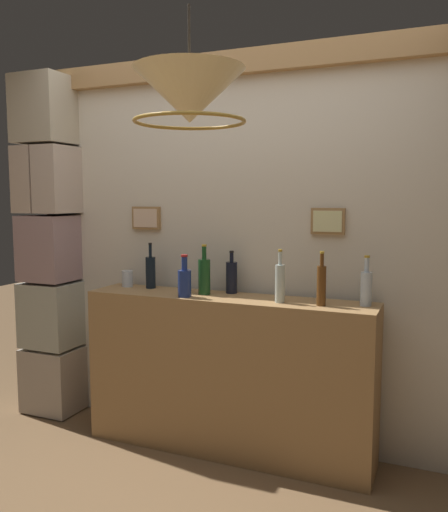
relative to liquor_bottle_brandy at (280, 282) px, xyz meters
name	(u,v)px	position (x,y,z in m)	size (l,w,h in m)	color
panelled_rear_partition	(242,238)	(-0.34, 0.29, 0.22)	(3.06, 0.15, 2.44)	beige
stone_pillar	(52,250)	(-1.73, 0.14, 0.10)	(0.39, 0.36, 2.37)	#AFA293
bar_shelf_unit	(227,374)	(-0.34, 0.04, -0.60)	(1.77, 0.35, 0.96)	#9E7547
liquor_bottle_brandy	(280,282)	(0.00, 0.00, 0.00)	(0.05, 0.05, 0.30)	silver
liquor_bottle_port	(321,284)	(0.23, 0.00, 0.00)	(0.05, 0.05, 0.30)	#5D3616
liquor_bottle_vodka	(204,275)	(-0.50, 0.06, 0.00)	(0.07, 0.07, 0.31)	#1B4921
liquor_bottle_rum	(366,287)	(0.46, 0.09, -0.01)	(0.06, 0.06, 0.28)	silver
liquor_bottle_sherry	(232,277)	(-0.36, 0.17, -0.01)	(0.07, 0.07, 0.26)	black
liquor_bottle_rye	(151,272)	(-0.91, 0.13, -0.01)	(0.06, 0.06, 0.30)	black
liquor_bottle_bourbon	(185,281)	(-0.57, -0.06, -0.02)	(0.08, 0.08, 0.25)	navy
glass_tumbler_rocks	(127,279)	(-1.09, 0.12, -0.06)	(0.07, 0.07, 0.11)	silver
pendant_lamp	(190,97)	(-0.18, -0.76, 0.90)	(0.49, 0.49, 0.49)	beige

